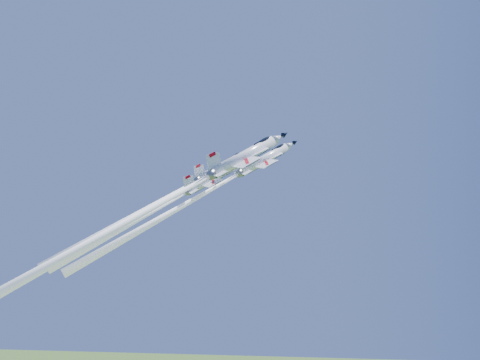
# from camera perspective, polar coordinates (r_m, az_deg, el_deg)

# --- Properties ---
(jet_lead) EXTENTS (34.64, 22.99, 35.02)m
(jet_lead) POSITION_cam_1_polar(r_m,az_deg,el_deg) (104.36, -4.61, -1.89)
(jet_lead) COLOR white
(jet_left) EXTENTS (31.60, 20.92, 31.73)m
(jet_left) POSITION_cam_1_polar(r_m,az_deg,el_deg) (107.31, -8.45, -2.21)
(jet_left) COLOR white
(jet_right) EXTENTS (44.80, 29.92, 46.43)m
(jet_right) POSITION_cam_1_polar(r_m,az_deg,el_deg) (91.85, -11.32, -4.03)
(jet_right) COLOR white
(jet_slot) EXTENTS (27.73, 18.24, 27.30)m
(jet_slot) POSITION_cam_1_polar(r_m,az_deg,el_deg) (100.02, -8.61, -2.92)
(jet_slot) COLOR white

